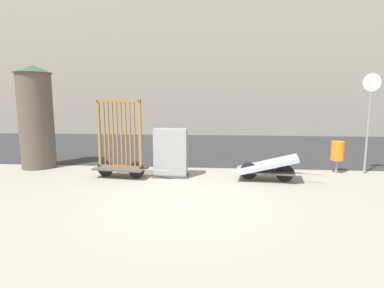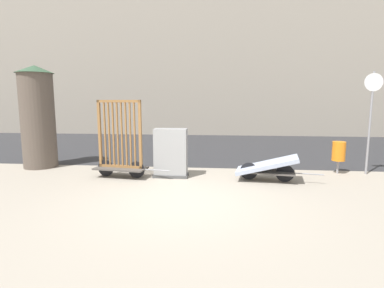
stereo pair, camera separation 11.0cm
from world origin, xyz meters
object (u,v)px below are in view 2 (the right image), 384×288
at_px(sign_post, 371,111).
at_px(trash_bin, 339,151).
at_px(bike_cart_with_bedframe, 120,151).
at_px(advertising_column, 38,116).
at_px(bike_cart_with_mattress, 267,167).
at_px(utility_cabinet, 171,154).

bearing_deg(sign_post, trash_bin, 179.53).
height_order(bike_cart_with_bedframe, sign_post, sign_post).
bearing_deg(advertising_column, trash_bin, 0.00).
bearing_deg(bike_cart_with_mattress, advertising_column, -178.55).
xyz_separation_m(utility_cabinet, sign_post, (5.57, 0.83, 1.20)).
distance_m(bike_cart_with_mattress, utility_cabinet, 2.62).
bearing_deg(bike_cart_with_mattress, utility_cabinet, -174.35).
xyz_separation_m(bike_cart_with_bedframe, trash_bin, (6.15, 1.02, -0.09)).
distance_m(bike_cart_with_bedframe, bike_cart_with_mattress, 3.99).
xyz_separation_m(bike_cart_with_mattress, sign_post, (2.97, 1.02, 1.45)).
bearing_deg(utility_cabinet, advertising_column, 169.19).
xyz_separation_m(sign_post, advertising_column, (-9.94, 0.01, -0.21)).
height_order(bike_cart_with_bedframe, utility_cabinet, bike_cart_with_bedframe).
bearing_deg(bike_cart_with_bedframe, utility_cabinet, 15.59).
bearing_deg(bike_cart_with_mattress, bike_cart_with_bedframe, -170.19).
xyz_separation_m(trash_bin, sign_post, (0.79, -0.01, 1.18)).
xyz_separation_m(bike_cart_with_bedframe, sign_post, (6.94, 1.02, 1.08)).
distance_m(bike_cart_with_bedframe, trash_bin, 6.24).
distance_m(bike_cart_with_mattress, sign_post, 3.46).
xyz_separation_m(bike_cart_with_mattress, utility_cabinet, (-2.60, 0.19, 0.25)).
bearing_deg(advertising_column, sign_post, -0.04).
relative_size(trash_bin, sign_post, 0.32).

